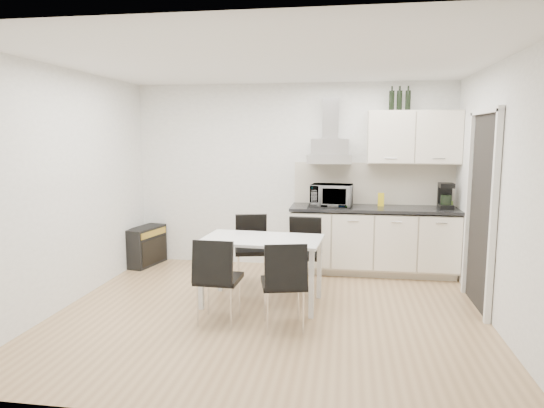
{
  "coord_description": "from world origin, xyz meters",
  "views": [
    {
      "loc": [
        0.78,
        -4.88,
        1.88
      ],
      "look_at": [
        -0.05,
        0.52,
        1.1
      ],
      "focal_mm": 32.0,
      "sensor_mm": 36.0,
      "label": 1
    }
  ],
  "objects_px": {
    "guitar_amp": "(146,246)",
    "chair_far_left": "(252,251)",
    "kitchenette": "(376,213)",
    "dining_table": "(262,246)",
    "floor_speaker": "(206,253)",
    "chair_near_left": "(219,280)",
    "chair_near_right": "(284,284)",
    "chair_far_right": "(302,255)"
  },
  "relations": [
    {
      "from": "guitar_amp",
      "to": "floor_speaker",
      "type": "height_order",
      "value": "guitar_amp"
    },
    {
      "from": "dining_table",
      "to": "chair_near_left",
      "type": "bearing_deg",
      "value": -115.17
    },
    {
      "from": "kitchenette",
      "to": "chair_far_right",
      "type": "distance_m",
      "value": 1.35
    },
    {
      "from": "chair_far_right",
      "to": "chair_near_left",
      "type": "height_order",
      "value": "same"
    },
    {
      "from": "kitchenette",
      "to": "guitar_amp",
      "type": "xyz_separation_m",
      "value": [
        -3.28,
        -0.08,
        -0.55
      ]
    },
    {
      "from": "chair_far_right",
      "to": "chair_near_left",
      "type": "xyz_separation_m",
      "value": [
        -0.74,
        -1.13,
        0.0
      ]
    },
    {
      "from": "chair_far_left",
      "to": "chair_far_right",
      "type": "bearing_deg",
      "value": 156.69
    },
    {
      "from": "kitchenette",
      "to": "floor_speaker",
      "type": "relative_size",
      "value": 9.11
    },
    {
      "from": "kitchenette",
      "to": "chair_far_left",
      "type": "height_order",
      "value": "kitchenette"
    },
    {
      "from": "chair_far_left",
      "to": "chair_far_right",
      "type": "height_order",
      "value": "same"
    },
    {
      "from": "dining_table",
      "to": "chair_near_right",
      "type": "relative_size",
      "value": 1.53
    },
    {
      "from": "floor_speaker",
      "to": "chair_near_left",
      "type": "bearing_deg",
      "value": -48.45
    },
    {
      "from": "kitchenette",
      "to": "chair_far_left",
      "type": "relative_size",
      "value": 2.86
    },
    {
      "from": "chair_near_left",
      "to": "guitar_amp",
      "type": "distance_m",
      "value": 2.56
    },
    {
      "from": "kitchenette",
      "to": "chair_near_right",
      "type": "relative_size",
      "value": 2.86
    },
    {
      "from": "chair_far_right",
      "to": "chair_near_left",
      "type": "distance_m",
      "value": 1.35
    },
    {
      "from": "dining_table",
      "to": "floor_speaker",
      "type": "xyz_separation_m",
      "value": [
        -1.13,
        1.61,
        -0.52
      ]
    },
    {
      "from": "kitchenette",
      "to": "dining_table",
      "type": "bearing_deg",
      "value": -132.29
    },
    {
      "from": "chair_near_right",
      "to": "chair_far_right",
      "type": "bearing_deg",
      "value": 72.74
    },
    {
      "from": "chair_near_right",
      "to": "chair_far_left",
      "type": "bearing_deg",
      "value": 100.03
    },
    {
      "from": "guitar_amp",
      "to": "dining_table",
      "type": "bearing_deg",
      "value": -22.89
    },
    {
      "from": "kitchenette",
      "to": "guitar_amp",
      "type": "distance_m",
      "value": 3.32
    },
    {
      "from": "chair_near_right",
      "to": "guitar_amp",
      "type": "xyz_separation_m",
      "value": [
        -2.29,
        2.02,
        -0.16
      ]
    },
    {
      "from": "chair_far_left",
      "to": "chair_near_left",
      "type": "bearing_deg",
      "value": 71.57
    },
    {
      "from": "dining_table",
      "to": "chair_far_right",
      "type": "distance_m",
      "value": 0.7
    },
    {
      "from": "chair_far_right",
      "to": "floor_speaker",
      "type": "relative_size",
      "value": 3.18
    },
    {
      "from": "chair_near_left",
      "to": "chair_far_right",
      "type": "bearing_deg",
      "value": 58.62
    },
    {
      "from": "chair_near_right",
      "to": "guitar_amp",
      "type": "height_order",
      "value": "chair_near_right"
    },
    {
      "from": "chair_far_right",
      "to": "guitar_amp",
      "type": "height_order",
      "value": "chair_far_right"
    },
    {
      "from": "floor_speaker",
      "to": "dining_table",
      "type": "bearing_deg",
      "value": -33.19
    },
    {
      "from": "guitar_amp",
      "to": "chair_far_left",
      "type": "bearing_deg",
      "value": -11.02
    },
    {
      "from": "kitchenette",
      "to": "chair_near_right",
      "type": "bearing_deg",
      "value": -115.16
    },
    {
      "from": "chair_near_left",
      "to": "chair_near_right",
      "type": "height_order",
      "value": "same"
    },
    {
      "from": "chair_near_left",
      "to": "chair_near_right",
      "type": "xyz_separation_m",
      "value": [
        0.66,
        -0.05,
        0.0
      ]
    },
    {
      "from": "kitchenette",
      "to": "guitar_amp",
      "type": "height_order",
      "value": "kitchenette"
    },
    {
      "from": "chair_near_left",
      "to": "chair_near_right",
      "type": "relative_size",
      "value": 1.0
    },
    {
      "from": "chair_near_left",
      "to": "guitar_amp",
      "type": "relative_size",
      "value": 1.23
    },
    {
      "from": "dining_table",
      "to": "guitar_amp",
      "type": "height_order",
      "value": "dining_table"
    },
    {
      "from": "chair_near_right",
      "to": "floor_speaker",
      "type": "xyz_separation_m",
      "value": [
        -1.46,
        2.27,
        -0.3
      ]
    },
    {
      "from": "chair_far_right",
      "to": "guitar_amp",
      "type": "distance_m",
      "value": 2.51
    },
    {
      "from": "guitar_amp",
      "to": "floor_speaker",
      "type": "xyz_separation_m",
      "value": [
        0.83,
        0.25,
        -0.14
      ]
    },
    {
      "from": "dining_table",
      "to": "chair_far_left",
      "type": "distance_m",
      "value": 0.71
    }
  ]
}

